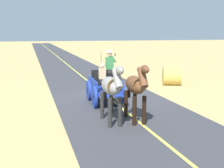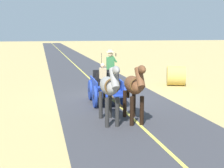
{
  "view_description": "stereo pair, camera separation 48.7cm",
  "coord_description": "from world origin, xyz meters",
  "px_view_note": "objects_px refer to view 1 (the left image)",
  "views": [
    {
      "loc": [
        3.79,
        13.68,
        3.26
      ],
      "look_at": [
        0.44,
        2.1,
        1.1
      ],
      "focal_mm": 46.11,
      "sensor_mm": 36.0,
      "label": 1
    },
    {
      "loc": [
        3.32,
        13.81,
        3.26
      ],
      "look_at": [
        0.44,
        2.1,
        1.1
      ],
      "focal_mm": 46.11,
      "sensor_mm": 36.0,
      "label": 2
    }
  ],
  "objects_px": {
    "horse_drawn_carriage": "(105,86)",
    "hay_bale": "(172,75)",
    "horse_near_side": "(136,86)",
    "horse_off_side": "(111,88)"
  },
  "relations": [
    {
      "from": "hay_bale",
      "to": "horse_drawn_carriage",
      "type": "bearing_deg",
      "value": 33.3
    },
    {
      "from": "horse_near_side",
      "to": "horse_drawn_carriage",
      "type": "bearing_deg",
      "value": -83.46
    },
    {
      "from": "horse_off_side",
      "to": "horse_near_side",
      "type": "bearing_deg",
      "value": 177.96
    },
    {
      "from": "horse_drawn_carriage",
      "to": "horse_off_side",
      "type": "height_order",
      "value": "horse_drawn_carriage"
    },
    {
      "from": "horse_drawn_carriage",
      "to": "horse_near_side",
      "type": "bearing_deg",
      "value": 96.54
    },
    {
      "from": "horse_drawn_carriage",
      "to": "hay_bale",
      "type": "height_order",
      "value": "horse_drawn_carriage"
    },
    {
      "from": "horse_off_side",
      "to": "hay_bale",
      "type": "relative_size",
      "value": 1.84
    },
    {
      "from": "horse_near_side",
      "to": "horse_off_side",
      "type": "height_order",
      "value": "same"
    },
    {
      "from": "horse_off_side",
      "to": "hay_bale",
      "type": "xyz_separation_m",
      "value": [
        -5.81,
        -6.45,
        -0.72
      ]
    },
    {
      "from": "horse_near_side",
      "to": "hay_bale",
      "type": "xyz_separation_m",
      "value": [
        -4.89,
        -6.49,
        -0.72
      ]
    }
  ]
}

